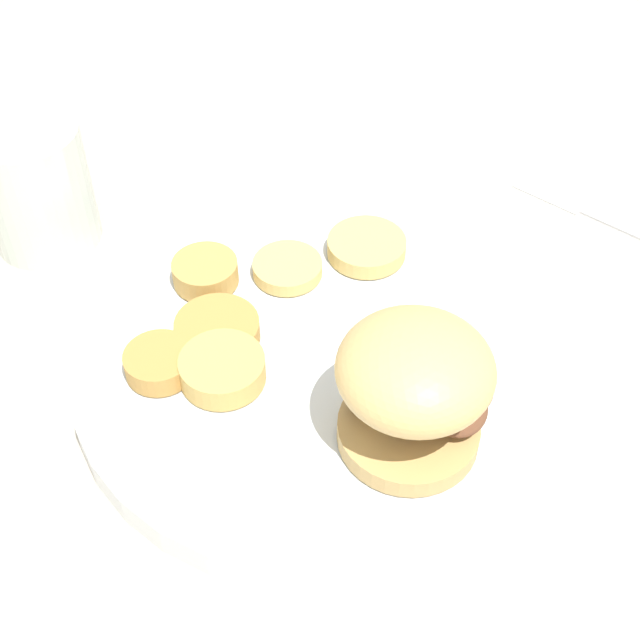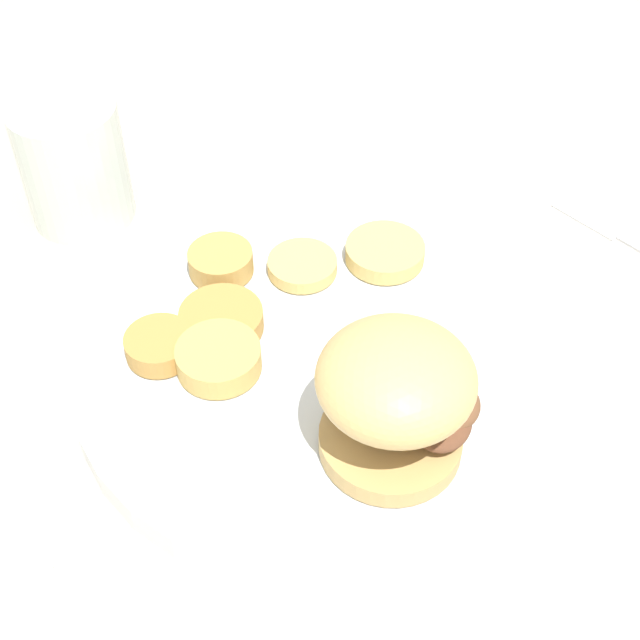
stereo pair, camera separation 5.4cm
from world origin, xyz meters
name	(u,v)px [view 2 (the right image)]	position (x,y,z in m)	size (l,w,h in m)	color
ground_plane	(320,372)	(0.00, 0.00, 0.00)	(4.00, 4.00, 0.00)	#B2A899
dinner_plate	(320,359)	(0.00, 0.00, 0.01)	(0.31, 0.31, 0.02)	white
sandwich	(402,396)	(-0.02, 0.08, 0.07)	(0.10, 0.09, 0.08)	tan
potato_round_0	(159,346)	(0.10, -0.02, 0.03)	(0.04, 0.04, 0.01)	#BC8942
potato_round_1	(302,265)	(-0.01, -0.07, 0.03)	(0.05, 0.05, 0.01)	#DBB766
potato_round_2	(221,320)	(0.06, -0.03, 0.03)	(0.05, 0.05, 0.01)	#BC8942
potato_round_3	(385,252)	(-0.06, -0.07, 0.03)	(0.05, 0.05, 0.01)	#DBB766
potato_round_4	(221,262)	(0.05, -0.09, 0.03)	(0.04, 0.04, 0.02)	tan
potato_round_5	(218,357)	(0.06, 0.00, 0.03)	(0.05, 0.05, 0.02)	tan
drinking_glass	(73,163)	(0.13, -0.20, 0.05)	(0.08, 0.08, 0.09)	silver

